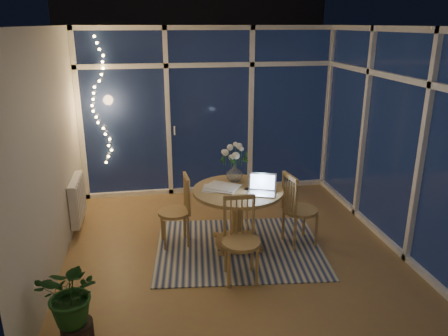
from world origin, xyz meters
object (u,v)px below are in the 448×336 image
(dining_table, at_px, (238,217))
(flower_vase, at_px, (234,173))
(chair_left, at_px, (174,210))
(chair_front, at_px, (241,241))
(laptop, at_px, (262,185))
(chair_right, at_px, (301,209))
(potted_plant, at_px, (73,301))

(dining_table, distance_m, flower_vase, 0.56)
(chair_left, height_order, flower_vase, flower_vase)
(chair_front, relative_size, flower_vase, 4.41)
(chair_left, relative_size, flower_vase, 4.31)
(dining_table, relative_size, flower_vase, 5.17)
(laptop, bearing_deg, chair_left, -179.72)
(laptop, bearing_deg, dining_table, 159.80)
(chair_right, xyz_separation_m, potted_plant, (-2.48, -1.34, -0.09))
(dining_table, xyz_separation_m, laptop, (0.24, -0.20, 0.49))
(laptop, relative_size, potted_plant, 0.43)
(dining_table, relative_size, chair_right, 1.15)
(chair_left, height_order, chair_front, chair_front)
(chair_front, relative_size, potted_plant, 1.22)
(chair_front, xyz_separation_m, flower_vase, (0.13, 1.05, 0.38))
(chair_front, height_order, potted_plant, chair_front)
(dining_table, xyz_separation_m, chair_right, (0.77, -0.09, 0.10))
(flower_vase, height_order, potted_plant, flower_vase)
(chair_right, height_order, chair_front, chair_right)
(chair_left, xyz_separation_m, laptop, (1.00, -0.35, 0.41))
(chair_left, distance_m, flower_vase, 0.88)
(flower_vase, xyz_separation_m, potted_plant, (-1.73, -1.72, -0.47))
(flower_vase, relative_size, potted_plant, 0.28)
(dining_table, bearing_deg, chair_front, -98.71)
(chair_right, bearing_deg, chair_front, 116.74)
(chair_left, bearing_deg, laptop, 66.11)
(potted_plant, bearing_deg, laptop, 32.35)
(dining_table, bearing_deg, chair_right, -6.97)
(flower_vase, bearing_deg, laptop, -65.12)
(potted_plant, bearing_deg, chair_left, 58.99)
(potted_plant, bearing_deg, chair_right, 28.38)
(chair_front, distance_m, flower_vase, 1.13)
(laptop, bearing_deg, potted_plant, -127.94)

